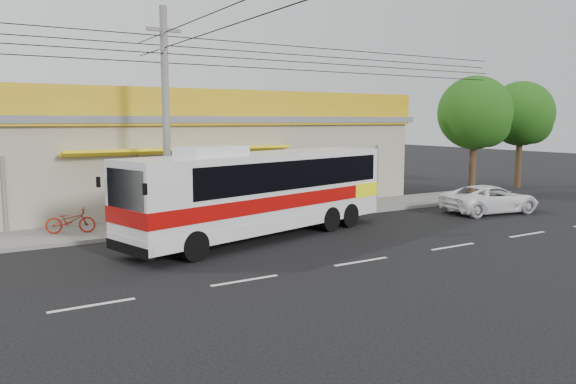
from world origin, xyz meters
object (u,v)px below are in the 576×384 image
at_px(motorbike_red, 70,221).
at_px(utility_pole, 164,48).
at_px(tree_near, 477,115).
at_px(tree_far, 523,116).
at_px(coach_bus, 266,187).
at_px(white_car, 490,199).

distance_m(motorbike_red, utility_pole, 7.26).
distance_m(tree_near, tree_far, 6.16).
height_order(coach_bus, tree_far, tree_far).
distance_m(utility_pole, tree_near, 18.82).
relative_size(white_car, tree_near, 0.69).
relative_size(white_car, tree_far, 0.69).
height_order(white_car, tree_far, tree_far).
xyz_separation_m(coach_bus, white_car, (11.62, -0.64, -1.20)).
xyz_separation_m(white_car, tree_far, (9.88, 5.75, 3.94)).
relative_size(utility_pole, tree_far, 5.01).
relative_size(tree_near, tree_far, 1.00).
bearing_deg(tree_far, tree_near, -166.27).
bearing_deg(tree_near, white_car, -132.31).
xyz_separation_m(coach_bus, motorbike_red, (-6.25, 3.71, -1.24)).
distance_m(coach_bus, white_car, 11.70).
height_order(coach_bus, utility_pole, utility_pole).
bearing_deg(motorbike_red, tree_far, -67.97).
bearing_deg(motorbike_red, coach_bus, -101.53).
bearing_deg(coach_bus, tree_near, -2.17).
distance_m(motorbike_red, tree_near, 22.14).
bearing_deg(tree_far, utility_pole, -172.65).
xyz_separation_m(motorbike_red, tree_far, (27.75, 1.40, 3.98)).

